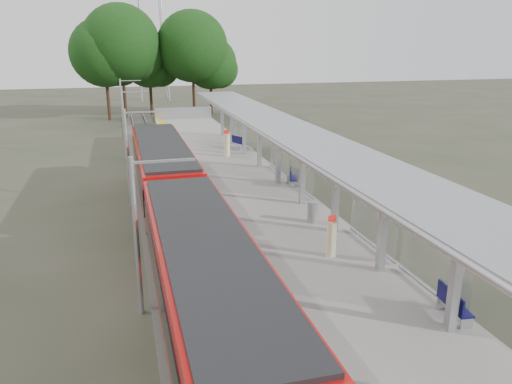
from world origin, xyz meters
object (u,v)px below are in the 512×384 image
at_px(train, 178,212).
at_px(bench_mid, 292,176).
at_px(bench_far, 239,142).
at_px(litter_bin, 312,212).
at_px(bench_near, 453,303).
at_px(info_pillar_near, 331,238).
at_px(info_pillar_far, 227,145).

relative_size(train, bench_mid, 18.93).
relative_size(bench_mid, bench_far, 1.01).
xyz_separation_m(train, litter_bin, (5.99, 0.04, -0.57)).
xyz_separation_m(train, bench_near, (6.90, -8.75, -0.55)).
bearing_deg(info_pillar_near, info_pillar_far, 77.99).
bearing_deg(bench_far, info_pillar_near, -117.58).
height_order(train, bench_far, train).
xyz_separation_m(bench_near, info_pillar_near, (-1.59, 5.13, 0.20)).
distance_m(train, litter_bin, 6.02).
bearing_deg(bench_far, bench_mid, -111.17).
relative_size(train, info_pillar_far, 14.73).
bearing_deg(litter_bin, info_pillar_far, 93.42).
height_order(train, bench_near, train).
height_order(info_pillar_near, info_pillar_far, info_pillar_far).
bearing_deg(info_pillar_near, bench_far, 73.88).
bearing_deg(info_pillar_far, bench_mid, -86.78).
relative_size(train, litter_bin, 28.74).
bearing_deg(info_pillar_far, bench_far, 48.41).
height_order(train, bench_mid, train).
bearing_deg(bench_far, litter_bin, -116.02).
distance_m(train, info_pillar_near, 6.44).
bearing_deg(info_pillar_far, info_pillar_near, -99.49).
bearing_deg(info_pillar_near, bench_mid, 66.86).
bearing_deg(info_pillar_near, train, 133.18).
height_order(info_pillar_far, litter_bin, info_pillar_far).
distance_m(bench_mid, bench_far, 10.77).
xyz_separation_m(bench_mid, bench_far, (-0.54, 10.75, -0.00)).
height_order(bench_near, bench_far, bench_near).
relative_size(bench_far, info_pillar_far, 0.77).
xyz_separation_m(bench_far, info_pillar_far, (-1.44, -2.35, 0.31)).
xyz_separation_m(train, info_pillar_far, (5.13, 14.45, -0.24)).
distance_m(info_pillar_near, litter_bin, 3.73).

